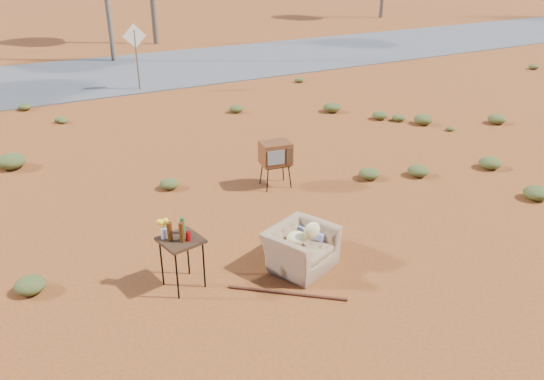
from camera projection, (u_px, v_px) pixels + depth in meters
ground at (276, 276)px, 7.87m from camera, size 140.00×140.00×0.00m
highway at (77, 77)px, 19.75m from camera, size 140.00×7.00×0.04m
armchair at (303, 241)px, 8.02m from camera, size 1.26×1.10×0.85m
tv_unit at (276, 154)px, 10.53m from camera, size 0.65×0.55×0.94m
side_table at (177, 237)px, 7.31m from camera, size 0.63×0.63×1.08m
rusty_bar at (287, 293)px, 7.44m from camera, size 1.32×1.12×0.05m
road_sign at (135, 45)px, 17.42m from camera, size 0.78×0.06×2.19m
scrub_patch at (136, 176)px, 10.94m from camera, size 17.49×8.07×0.33m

